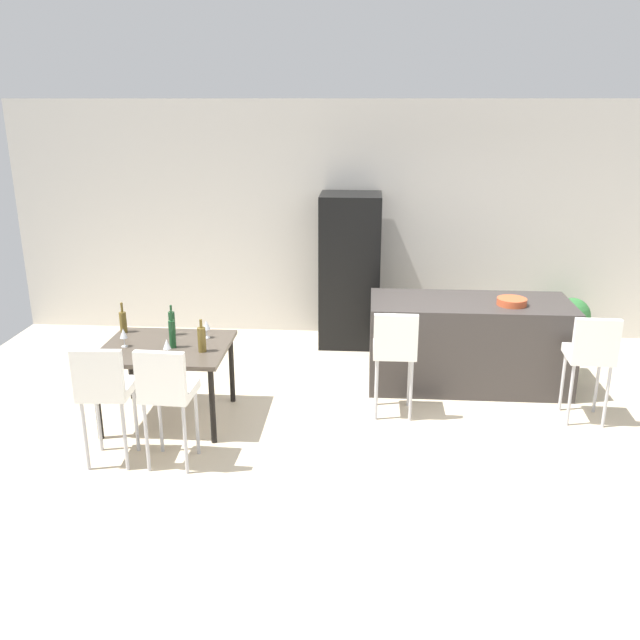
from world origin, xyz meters
TOP-DOWN VIEW (x-y plane):
  - ground_plane at (0.00, 0.00)m, footprint 10.00×10.00m
  - back_wall at (0.00, 2.67)m, footprint 10.00×0.12m
  - kitchen_island at (0.56, 1.02)m, footprint 2.05×0.87m
  - bar_chair_left at (-0.24, 0.20)m, footprint 0.40×0.40m
  - bar_chair_middle at (1.54, 0.20)m, footprint 0.42×0.42m
  - dining_table at (-2.34, -0.02)m, footprint 1.15×0.97m
  - dining_chair_near at (-2.60, -0.87)m, footprint 0.42×0.42m
  - dining_chair_far at (-2.09, -0.87)m, footprint 0.42×0.42m
  - wine_bottle_left at (-2.26, -0.06)m, footprint 0.06×0.06m
  - wine_bottle_inner at (-2.36, 0.27)m, footprint 0.06×0.06m
  - wine_bottle_middle at (-1.97, -0.15)m, footprint 0.07×0.07m
  - wine_bottle_end at (-2.85, 0.32)m, footprint 0.07×0.07m
  - wine_glass_right at (-2.71, -0.07)m, footprint 0.07×0.07m
  - wine_glass_far at (-2.23, -0.32)m, footprint 0.07×0.07m
  - wine_glass_near at (-2.01, 0.22)m, footprint 0.07×0.07m
  - refrigerator at (-0.72, 2.23)m, footprint 0.72×0.68m
  - fruit_bowl at (0.95, 0.91)m, footprint 0.30×0.30m
  - potted_plant at (1.97, 2.22)m, footprint 0.43×0.43m

SIDE VIEW (x-z plane):
  - ground_plane at x=0.00m, z-range 0.00..0.00m
  - potted_plant at x=1.97m, z-range 0.06..0.68m
  - kitchen_island at x=0.56m, z-range 0.00..0.92m
  - dining_table at x=-2.34m, z-range 0.30..1.04m
  - bar_chair_left at x=-0.24m, z-range 0.17..1.22m
  - bar_chair_middle at x=1.54m, z-range 0.17..1.22m
  - dining_chair_near at x=-2.60m, z-range 0.17..1.22m
  - dining_chair_far at x=-2.09m, z-range 0.17..1.22m
  - wine_bottle_end at x=-2.85m, z-range 0.70..1.00m
  - wine_bottle_middle at x=-1.97m, z-range 0.71..1.01m
  - wine_bottle_inner at x=-2.36m, z-range 0.71..1.01m
  - wine_glass_right at x=-2.71m, z-range 0.78..0.95m
  - wine_glass_far at x=-2.23m, z-range 0.78..0.95m
  - wine_glass_near at x=-2.01m, z-range 0.78..0.95m
  - wine_bottle_left at x=-2.26m, z-range 0.70..1.05m
  - refrigerator at x=-0.72m, z-range 0.00..1.84m
  - fruit_bowl at x=0.95m, z-range 0.92..0.99m
  - back_wall at x=0.00m, z-range 0.00..2.90m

